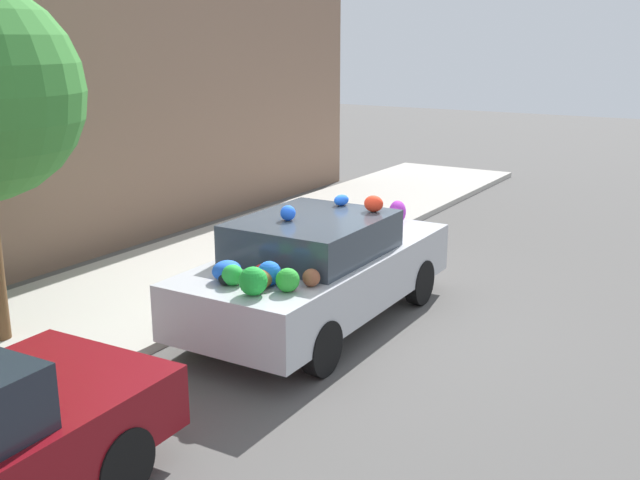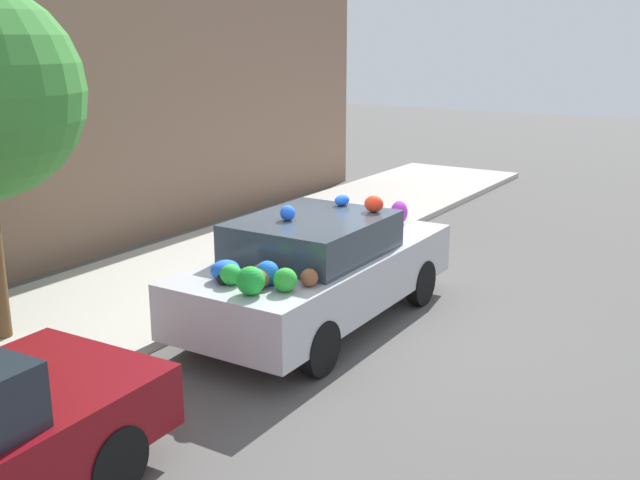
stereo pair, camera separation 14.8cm
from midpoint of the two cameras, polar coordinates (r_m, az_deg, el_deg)
The scene contains 5 objects.
ground_plane at distance 10.05m, azimuth 0.02°, elevation -6.22°, with size 60.00×60.00×0.00m, color #565451.
sidewalk_curb at distance 11.61m, azimuth -11.34°, elevation -3.23°, with size 24.00×3.20×0.12m.
building_facade at distance 12.64m, azimuth -19.86°, elevation 9.07°, with size 18.00×1.20×5.08m.
fire_hydrant at distance 11.56m, azimuth -4.11°, elevation -0.95°, with size 0.20×0.20×0.70m.
art_car at distance 9.70m, azimuth 0.27°, elevation -2.14°, with size 4.39×1.88×1.69m.
Camera 2 is at (-7.88, -5.06, 3.66)m, focal length 42.00 mm.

